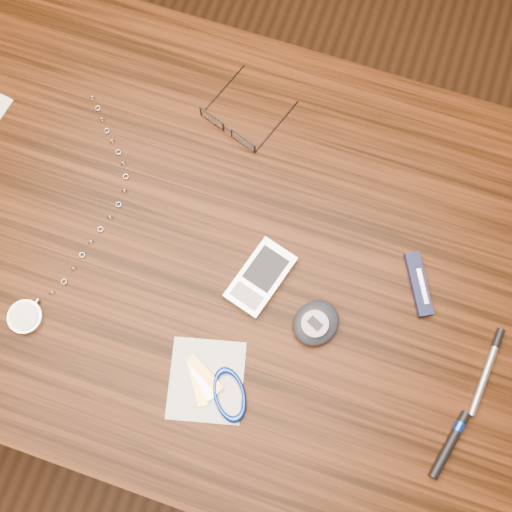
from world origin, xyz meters
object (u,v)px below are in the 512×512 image
at_px(desk, 212,261).
at_px(pocket_watch, 31,307).
at_px(silver_pen, 489,365).
at_px(pocket_knife, 419,284).
at_px(pedometer, 316,323).
at_px(eyeglasses, 230,127).
at_px(notepad_keys, 218,388).
at_px(pda_phone, 261,277).

height_order(desk, pocket_watch, pocket_watch).
bearing_deg(silver_pen, desk, 174.00).
distance_m(desk, pocket_knife, 0.32).
distance_m(pocket_watch, silver_pen, 0.63).
bearing_deg(pedometer, pocket_watch, -164.71).
xyz_separation_m(pocket_watch, pedometer, (0.38, 0.10, 0.01)).
xyz_separation_m(pocket_knife, silver_pen, (0.12, -0.08, -0.00)).
xyz_separation_m(eyeglasses, notepad_keys, (0.11, -0.37, -0.01)).
relative_size(desk, silver_pen, 7.88).
bearing_deg(silver_pen, eyeglasses, 153.70).
bearing_deg(desk, pedometer, -19.93).
relative_size(desk, pocket_watch, 2.70).
bearing_deg(pda_phone, notepad_keys, -91.94).
bearing_deg(eyeglasses, pda_phone, -60.36).
relative_size(eyeglasses, silver_pen, 1.08).
relative_size(notepad_keys, pocket_knife, 1.54).
bearing_deg(pocket_watch, pda_phone, 26.26).
height_order(desk, pda_phone, pda_phone).
height_order(pocket_watch, pedometer, pedometer).
bearing_deg(silver_pen, pocket_watch, -168.50).
height_order(eyeglasses, pocket_knife, eyeglasses).
relative_size(pedometer, silver_pen, 0.68).
xyz_separation_m(desk, silver_pen, (0.42, -0.04, 0.11)).
distance_m(pocket_watch, pedometer, 0.39).
bearing_deg(pocket_watch, notepad_keys, -4.06).
bearing_deg(pda_phone, pocket_watch, -153.74).
relative_size(pocket_knife, silver_pen, 0.71).
distance_m(pda_phone, silver_pen, 0.33).
height_order(pedometer, notepad_keys, pedometer).
bearing_deg(pocket_knife, notepad_keys, -134.22).
xyz_separation_m(pedometer, pocket_knife, (0.12, 0.10, -0.01)).
height_order(pocket_watch, pocket_knife, same).
height_order(notepad_keys, silver_pen, same).
bearing_deg(desk, pda_phone, -17.42).
xyz_separation_m(pocket_watch, pocket_knife, (0.50, 0.20, -0.00)).
relative_size(pda_phone, notepad_keys, 0.83).
bearing_deg(desk, pocket_knife, 6.42).
bearing_deg(eyeglasses, pedometer, -49.27).
height_order(notepad_keys, pocket_knife, pocket_knife).
bearing_deg(silver_pen, notepad_keys, -156.56).
bearing_deg(desk, silver_pen, -6.00).
distance_m(pedometer, pocket_knife, 0.16).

